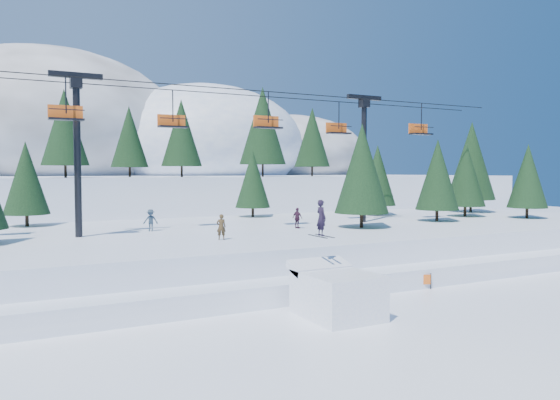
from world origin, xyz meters
name	(u,v)px	position (x,y,z in m)	size (l,w,h in m)	color
ground	(367,331)	(0.00, 0.00, 0.00)	(160.00, 160.00, 0.00)	white
mid_shelf	(214,247)	(0.00, 18.00, 1.25)	(70.00, 22.00, 2.50)	white
berm	(278,283)	(0.00, 8.00, 0.55)	(70.00, 6.00, 1.10)	white
mountain_ridge	(56,152)	(-5.06, 73.34, 9.64)	(119.00, 60.39, 26.46)	white
jump_kicker	(336,292)	(0.09, 2.46, 1.14)	(3.00, 4.28, 5.28)	white
chairlift	(234,134)	(1.65, 18.05, 9.32)	(46.00, 3.21, 10.28)	black
conifer_stand	(246,170)	(2.85, 18.76, 6.71)	(63.83, 17.15, 9.18)	black
distant_skiers	(131,224)	(-6.11, 16.34, 3.33)	(20.73, 7.42, 1.83)	#302743
banner_near	(407,280)	(6.74, 5.37, 0.54)	(2.67, 1.08, 0.90)	black
banner_far	(439,273)	(9.97, 6.20, 0.54)	(2.80, 0.64, 0.90)	black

